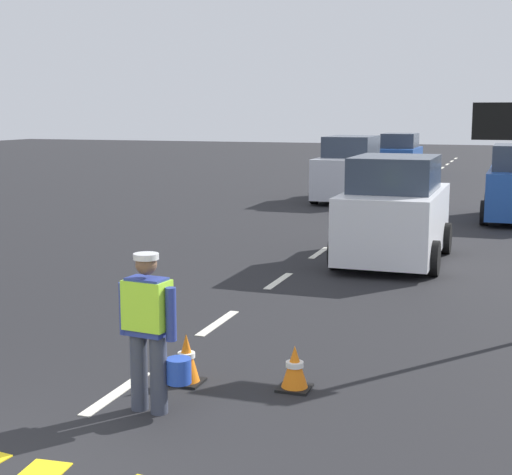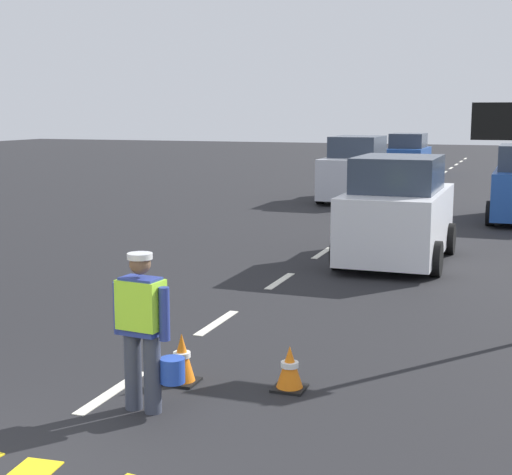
{
  "view_description": "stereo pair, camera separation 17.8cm",
  "coord_description": "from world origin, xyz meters",
  "px_view_note": "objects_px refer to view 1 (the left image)",
  "views": [
    {
      "loc": [
        4.11,
        -4.48,
        3.09
      ],
      "look_at": [
        0.17,
        6.92,
        1.1
      ],
      "focal_mm": 54.02,
      "sensor_mm": 36.0,
      "label": 1
    },
    {
      "loc": [
        4.27,
        -4.42,
        3.09
      ],
      "look_at": [
        0.17,
        6.92,
        1.1
      ],
      "focal_mm": 54.02,
      "sensor_mm": 36.0,
      "label": 2
    }
  ],
  "objects_px": {
    "traffic_cone_far": "(186,359)",
    "car_outgoing_ahead": "(395,213)",
    "car_oncoming_third": "(399,155)",
    "car_oncoming_second": "(350,171)",
    "road_worker": "(150,325)",
    "traffic_cone_near": "(295,368)"
  },
  "relations": [
    {
      "from": "car_outgoing_ahead",
      "to": "traffic_cone_near",
      "type": "bearing_deg",
      "value": -88.98
    },
    {
      "from": "car_oncoming_third",
      "to": "car_outgoing_ahead",
      "type": "height_order",
      "value": "car_outgoing_ahead"
    },
    {
      "from": "car_outgoing_ahead",
      "to": "car_oncoming_second",
      "type": "xyz_separation_m",
      "value": [
        -3.19,
        10.53,
        0.02
      ]
    },
    {
      "from": "traffic_cone_far",
      "to": "car_outgoing_ahead",
      "type": "relative_size",
      "value": 0.15
    },
    {
      "from": "car_oncoming_second",
      "to": "road_worker",
      "type": "bearing_deg",
      "value": -83.83
    },
    {
      "from": "traffic_cone_near",
      "to": "car_oncoming_third",
      "type": "xyz_separation_m",
      "value": [
        -3.43,
        30.25,
        0.68
      ]
    },
    {
      "from": "car_oncoming_third",
      "to": "car_oncoming_second",
      "type": "distance_m",
      "value": 11.88
    },
    {
      "from": "car_oncoming_second",
      "to": "car_oncoming_third",
      "type": "bearing_deg",
      "value": 90.46
    },
    {
      "from": "traffic_cone_far",
      "to": "car_oncoming_third",
      "type": "bearing_deg",
      "value": 94.13
    },
    {
      "from": "road_worker",
      "to": "car_oncoming_second",
      "type": "bearing_deg",
      "value": 96.17
    },
    {
      "from": "traffic_cone_near",
      "to": "car_oncoming_second",
      "type": "xyz_separation_m",
      "value": [
        -3.33,
        18.37,
        0.79
      ]
    },
    {
      "from": "traffic_cone_near",
      "to": "car_oncoming_second",
      "type": "bearing_deg",
      "value": 100.27
    },
    {
      "from": "traffic_cone_far",
      "to": "car_oncoming_third",
      "type": "height_order",
      "value": "car_oncoming_third"
    },
    {
      "from": "road_worker",
      "to": "traffic_cone_far",
      "type": "relative_size",
      "value": 2.84
    },
    {
      "from": "car_oncoming_second",
      "to": "traffic_cone_far",
      "type": "bearing_deg",
      "value": -83.54
    },
    {
      "from": "car_oncoming_third",
      "to": "traffic_cone_far",
      "type": "bearing_deg",
      "value": -85.87
    },
    {
      "from": "traffic_cone_far",
      "to": "car_outgoing_ahead",
      "type": "distance_m",
      "value": 8.16
    },
    {
      "from": "road_worker",
      "to": "car_oncoming_second",
      "type": "distance_m",
      "value": 19.58
    },
    {
      "from": "traffic_cone_near",
      "to": "car_outgoing_ahead",
      "type": "distance_m",
      "value": 7.88
    },
    {
      "from": "traffic_cone_near",
      "to": "traffic_cone_far",
      "type": "xyz_separation_m",
      "value": [
        -1.22,
        -0.22,
        0.04
      ]
    },
    {
      "from": "traffic_cone_near",
      "to": "car_outgoing_ahead",
      "type": "xyz_separation_m",
      "value": [
        -0.14,
        7.84,
        0.77
      ]
    },
    {
      "from": "traffic_cone_near",
      "to": "traffic_cone_far",
      "type": "height_order",
      "value": "traffic_cone_far"
    }
  ]
}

